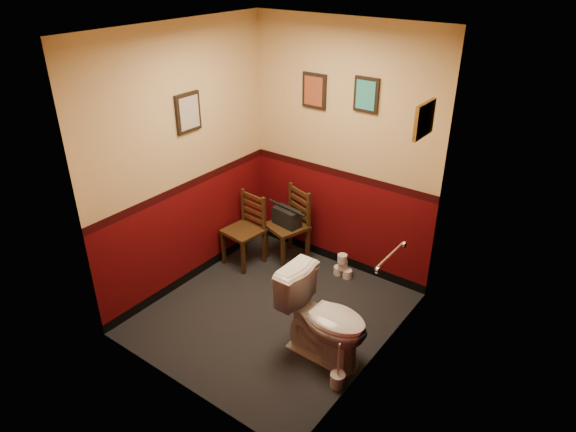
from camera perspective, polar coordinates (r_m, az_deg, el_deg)
name	(u,v)px	position (r m, az deg, el deg)	size (l,w,h in m)	color
floor	(273,313)	(5.24, -1.65, -10.77)	(2.20, 2.40, 0.00)	black
ceiling	(268,30)	(4.14, -2.18, 19.94)	(2.20, 2.40, 0.00)	silver
wall_back	(342,153)	(5.44, 5.98, 7.03)	(2.20, 2.70, 0.00)	#4C070A
wall_front	(168,249)	(3.77, -13.22, -3.56)	(2.20, 2.70, 0.00)	#4C070A
wall_left	(184,164)	(5.22, -11.48, 5.71)	(2.40, 2.70, 0.00)	#4C070A
wall_right	(384,227)	(4.01, 10.61, -1.25)	(2.40, 2.70, 0.00)	#4C070A
grab_bar	(390,256)	(4.42, 11.28, -4.41)	(0.05, 0.56, 0.06)	silver
framed_print_back_a	(314,91)	(5.42, 2.93, 13.72)	(0.28, 0.04, 0.36)	black
framed_print_back_b	(366,95)	(5.11, 8.69, 13.16)	(0.26, 0.04, 0.34)	black
framed_print_left	(188,113)	(5.11, -11.02, 11.21)	(0.04, 0.30, 0.38)	black
framed_print_right	(424,120)	(4.26, 14.89, 10.31)	(0.04, 0.34, 0.28)	olive
toilet	(325,319)	(4.54, 4.11, -11.31)	(0.46, 0.82, 0.81)	white
toilet_brush	(338,379)	(4.49, 5.54, -17.59)	(0.13, 0.13, 0.45)	silver
chair_left	(246,230)	(5.83, -4.74, -1.54)	(0.43, 0.43, 0.83)	#543519
chair_right	(290,225)	(5.87, 0.17, -1.04)	(0.51, 0.51, 0.87)	#543519
handbag	(287,217)	(5.79, -0.14, -0.10)	(0.34, 0.21, 0.23)	black
tp_stack	(343,267)	(5.73, 6.09, -5.66)	(0.22, 0.13, 0.29)	silver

